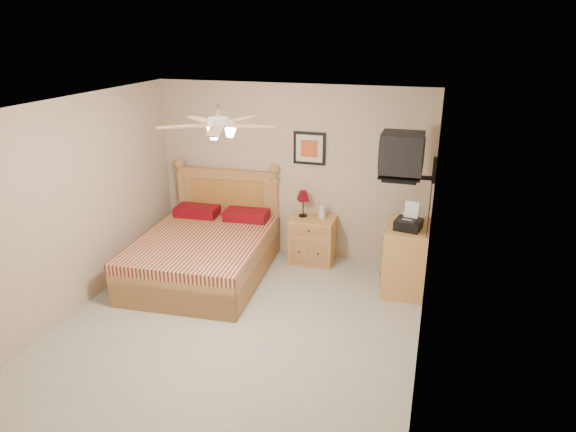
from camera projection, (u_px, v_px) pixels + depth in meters
The scene contains 17 objects.
floor at pixel (235, 329), 5.81m from camera, with size 4.50×4.50×0.00m, color #9C988D.
ceiling at pixel (226, 106), 4.94m from camera, with size 4.00×4.50×0.04m, color white.
wall_back at pixel (291, 172), 7.39m from camera, with size 4.00×0.04×2.50m, color tan.
wall_front at pixel (98, 348), 3.35m from camera, with size 4.00×0.04×2.50m, color tan.
wall_left at pixel (70, 209), 5.91m from camera, with size 0.04×4.50×2.50m, color tan.
wall_right at pixel (428, 249), 4.83m from camera, with size 0.04×4.50×2.50m, color tan.
bed at pixel (201, 230), 6.82m from camera, with size 1.61×2.11×1.37m, color #9D673C, non-canonical shape.
nightstand at pixel (313, 240), 7.38m from camera, with size 0.62×0.46×0.67m, color #A96B32.
table_lamp at pixel (303, 204), 7.28m from camera, with size 0.21×0.21×0.38m, color #580511, non-canonical shape.
lotion_bottle at pixel (322, 210), 7.22m from camera, with size 0.10×0.10×0.26m, color silver.
framed_picture at pixel (310, 148), 7.17m from camera, with size 0.46×0.04×0.46m, color black.
dresser at pixel (405, 258), 6.56m from camera, with size 0.52×0.75×0.89m, color #C27E46.
fax_machine at pixel (409, 217), 6.24m from camera, with size 0.30×0.32×0.32m, color black, non-canonical shape.
magazine_lower at pixel (405, 217), 6.66m from camera, with size 0.22×0.30×0.03m, color beige.
magazine_upper at pixel (405, 214), 6.67m from camera, with size 0.18×0.25×0.02m, color gray.
wall_tv at pixel (415, 157), 5.91m from camera, with size 0.56×0.46×0.58m, color black, non-canonical shape.
ceiling_fan at pixel (218, 124), 4.80m from camera, with size 1.14×1.14×0.28m, color white, non-canonical shape.
Camera 1 is at (2.00, -4.61, 3.23)m, focal length 32.00 mm.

